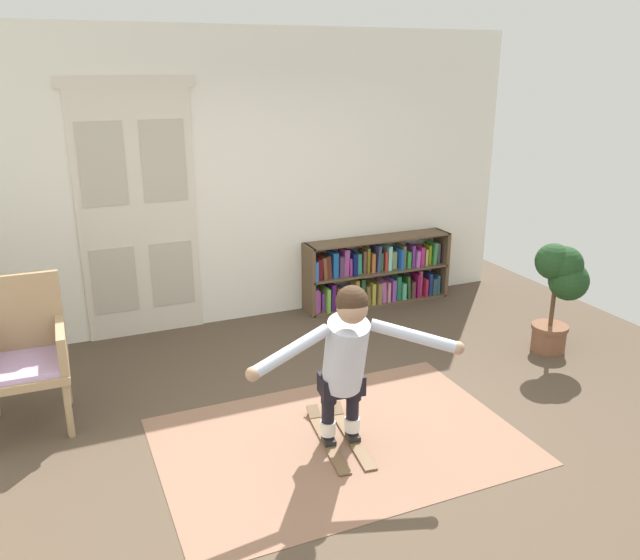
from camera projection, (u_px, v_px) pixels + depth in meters
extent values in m
plane|color=#4C3E30|center=(355.00, 438.00, 4.62)|extent=(7.20, 7.20, 0.00)
cube|color=silver|center=(243.00, 180.00, 6.42)|extent=(6.00, 0.10, 2.90)
cube|color=beige|center=(108.00, 220.00, 5.97)|extent=(0.55, 0.04, 2.35)
cube|color=#B4AF9E|center=(102.00, 164.00, 5.78)|extent=(0.41, 0.01, 0.76)
cube|color=#B4AF9E|center=(115.00, 281.00, 6.14)|extent=(0.41, 0.01, 0.64)
cube|color=beige|center=(168.00, 215.00, 6.17)|extent=(0.55, 0.04, 2.35)
cube|color=#B4AF9E|center=(164.00, 161.00, 5.99)|extent=(0.41, 0.01, 0.76)
cube|color=#B4AF9E|center=(172.00, 274.00, 6.34)|extent=(0.41, 0.01, 0.64)
cube|color=beige|center=(126.00, 82.00, 5.68)|extent=(1.22, 0.04, 0.10)
cube|color=#86614D|center=(340.00, 441.00, 4.57)|extent=(2.51, 1.71, 0.01)
cube|color=brown|center=(309.00, 280.00, 6.82)|extent=(0.04, 0.30, 0.75)
cube|color=brown|center=(441.00, 262.00, 7.44)|extent=(0.04, 0.30, 0.75)
cube|color=brown|center=(377.00, 302.00, 7.24)|extent=(1.65, 0.30, 0.02)
cube|color=brown|center=(378.00, 271.00, 7.13)|extent=(1.65, 0.30, 0.02)
cube|color=brown|center=(379.00, 239.00, 7.01)|extent=(1.65, 0.30, 0.02)
cube|color=#A849A0|center=(313.00, 299.00, 6.91)|extent=(0.06, 0.22, 0.26)
cube|color=#9B5097|center=(317.00, 300.00, 6.94)|extent=(0.03, 0.17, 0.23)
cube|color=purple|center=(320.00, 300.00, 6.96)|extent=(0.03, 0.18, 0.20)
cube|color=#68B23E|center=(325.00, 298.00, 6.94)|extent=(0.04, 0.24, 0.26)
cube|color=#481966|center=(330.00, 295.00, 6.98)|extent=(0.06, 0.21, 0.30)
cube|color=brown|center=(336.00, 296.00, 7.02)|extent=(0.06, 0.23, 0.24)
cube|color=#3C6686|center=(342.00, 297.00, 7.03)|extent=(0.03, 0.19, 0.22)
cube|color=maroon|center=(346.00, 298.00, 7.06)|extent=(0.06, 0.18, 0.19)
cube|color=#2EB69E|center=(351.00, 296.00, 7.08)|extent=(0.06, 0.19, 0.21)
cube|color=#A8823B|center=(355.00, 291.00, 7.09)|extent=(0.06, 0.18, 0.30)
cube|color=#245C34|center=(360.00, 290.00, 7.12)|extent=(0.04, 0.17, 0.30)
cube|color=brown|center=(365.00, 293.00, 7.15)|extent=(0.06, 0.20, 0.22)
cube|color=#AEA33B|center=(369.00, 292.00, 7.17)|extent=(0.04, 0.24, 0.24)
cube|color=olive|center=(376.00, 292.00, 7.18)|extent=(0.05, 0.23, 0.24)
cube|color=#BA5DB8|center=(380.00, 290.00, 7.23)|extent=(0.06, 0.21, 0.24)
cube|color=#D08083|center=(386.00, 290.00, 7.23)|extent=(0.03, 0.18, 0.23)
cube|color=purple|center=(390.00, 289.00, 7.25)|extent=(0.05, 0.20, 0.25)
cube|color=#20794C|center=(395.00, 286.00, 7.30)|extent=(0.05, 0.19, 0.27)
cube|color=#51B38A|center=(400.00, 289.00, 7.32)|extent=(0.04, 0.21, 0.19)
cube|color=#255021|center=(404.00, 285.00, 7.35)|extent=(0.05, 0.24, 0.27)
cube|color=#542A2D|center=(410.00, 288.00, 7.35)|extent=(0.05, 0.18, 0.20)
cube|color=#85154B|center=(415.00, 284.00, 7.37)|extent=(0.04, 0.20, 0.28)
cube|color=#CF4D74|center=(417.00, 282.00, 7.41)|extent=(0.04, 0.15, 0.29)
cube|color=#991D3F|center=(422.00, 286.00, 7.41)|extent=(0.03, 0.21, 0.21)
cube|color=navy|center=(427.00, 283.00, 7.43)|extent=(0.04, 0.18, 0.26)
cube|color=#28464E|center=(430.00, 285.00, 7.47)|extent=(0.06, 0.22, 0.20)
cube|color=#296490|center=(434.00, 283.00, 7.50)|extent=(0.03, 0.22, 0.22)
cube|color=blue|center=(313.00, 270.00, 6.78)|extent=(0.04, 0.22, 0.21)
cube|color=#4E0E16|center=(317.00, 268.00, 6.79)|extent=(0.05, 0.18, 0.23)
cube|color=brown|center=(321.00, 267.00, 6.84)|extent=(0.06, 0.21, 0.24)
cube|color=#4E251C|center=(326.00, 265.00, 6.86)|extent=(0.07, 0.18, 0.25)
cube|color=#1B59AA|center=(333.00, 264.00, 6.87)|extent=(0.06, 0.18, 0.27)
cube|color=#493153|center=(339.00, 266.00, 6.89)|extent=(0.05, 0.18, 0.23)
cube|color=#9C4691|center=(344.00, 261.00, 6.93)|extent=(0.07, 0.18, 0.29)
cube|color=purple|center=(347.00, 265.00, 6.97)|extent=(0.03, 0.23, 0.19)
cube|color=#0C174F|center=(352.00, 263.00, 6.95)|extent=(0.05, 0.22, 0.25)
cube|color=#2DA27B|center=(356.00, 263.00, 7.00)|extent=(0.06, 0.15, 0.22)
cube|color=brown|center=(362.00, 261.00, 7.01)|extent=(0.03, 0.15, 0.25)
cube|color=brown|center=(366.00, 259.00, 7.01)|extent=(0.03, 0.17, 0.28)
cube|color=#A96130|center=(371.00, 262.00, 7.04)|extent=(0.04, 0.15, 0.21)
cube|color=#36436E|center=(375.00, 257.00, 7.07)|extent=(0.04, 0.22, 0.30)
cube|color=#2E5537|center=(378.00, 261.00, 7.10)|extent=(0.04, 0.17, 0.21)
cube|color=#BE332B|center=(383.00, 260.00, 7.12)|extent=(0.03, 0.19, 0.22)
cube|color=#83D4BD|center=(386.00, 257.00, 7.13)|extent=(0.04, 0.22, 0.27)
cube|color=#87A263|center=(392.00, 259.00, 7.17)|extent=(0.06, 0.15, 0.20)
cube|color=blue|center=(398.00, 258.00, 7.16)|extent=(0.04, 0.21, 0.23)
cube|color=#5B642D|center=(400.00, 256.00, 7.20)|extent=(0.04, 0.20, 0.26)
cube|color=green|center=(405.00, 258.00, 7.23)|extent=(0.04, 0.20, 0.19)
cube|color=#652E7D|center=(410.00, 255.00, 7.23)|extent=(0.04, 0.17, 0.25)
cube|color=#A655A9|center=(413.00, 257.00, 7.27)|extent=(0.05, 0.24, 0.19)
cube|color=#BB2285|center=(419.00, 255.00, 7.29)|extent=(0.04, 0.18, 0.22)
cube|color=#9AAD4A|center=(423.00, 256.00, 7.31)|extent=(0.03, 0.18, 0.19)
cube|color=olive|center=(427.00, 254.00, 7.33)|extent=(0.03, 0.16, 0.22)
cube|color=#307E3B|center=(432.00, 252.00, 7.33)|extent=(0.05, 0.17, 0.26)
cube|color=#3E395A|center=(435.00, 252.00, 7.36)|extent=(0.04, 0.16, 0.24)
cylinder|color=#9E825E|center=(69.00, 410.00, 4.57)|extent=(0.05, 0.05, 0.42)
cylinder|color=#9E825E|center=(67.00, 379.00, 5.03)|extent=(0.05, 0.05, 0.42)
cube|color=#9E825E|center=(25.00, 371.00, 4.63)|extent=(0.61, 0.61, 0.06)
cube|color=#B799CD|center=(24.00, 365.00, 4.62)|extent=(0.55, 0.55, 0.04)
cube|color=#9E825E|center=(19.00, 313.00, 4.76)|extent=(0.60, 0.07, 0.60)
cube|color=#9E825E|center=(62.00, 343.00, 4.67)|extent=(0.07, 0.56, 0.28)
cylinder|color=brown|center=(549.00, 338.00, 5.99)|extent=(0.31, 0.31, 0.26)
cylinder|color=brown|center=(550.00, 327.00, 5.95)|extent=(0.33, 0.33, 0.04)
cylinder|color=#4C3823|center=(552.00, 307.00, 5.89)|extent=(0.04, 0.04, 0.36)
sphere|color=#1B3C1B|center=(554.00, 261.00, 5.70)|extent=(0.33, 0.33, 0.33)
sphere|color=#1B3C1B|center=(559.00, 265.00, 5.72)|extent=(0.22, 0.22, 0.22)
sphere|color=#1B3C1B|center=(564.00, 265.00, 5.70)|extent=(0.33, 0.33, 0.33)
sphere|color=#1B3C1B|center=(562.00, 266.00, 5.77)|extent=(0.25, 0.25, 0.25)
sphere|color=#1B3C1B|center=(569.00, 281.00, 5.72)|extent=(0.35, 0.35, 0.35)
cube|color=brown|center=(328.00, 442.00, 4.55)|extent=(0.19, 0.81, 0.01)
cube|color=brown|center=(314.00, 412.00, 4.88)|extent=(0.10, 0.12, 0.06)
cube|color=black|center=(329.00, 440.00, 4.52)|extent=(0.10, 0.13, 0.04)
cube|color=brown|center=(352.00, 438.00, 4.59)|extent=(0.19, 0.81, 0.01)
cube|color=brown|center=(336.00, 408.00, 4.93)|extent=(0.10, 0.12, 0.06)
cube|color=black|center=(353.00, 436.00, 4.57)|extent=(0.10, 0.13, 0.04)
cylinder|color=white|center=(328.00, 428.00, 4.51)|extent=(0.12, 0.12, 0.10)
cylinder|color=black|center=(328.00, 402.00, 4.45)|extent=(0.10, 0.10, 0.30)
cylinder|color=black|center=(329.00, 388.00, 4.39)|extent=(0.12, 0.12, 0.22)
cylinder|color=white|center=(352.00, 424.00, 4.56)|extent=(0.12, 0.12, 0.10)
cylinder|color=black|center=(353.00, 399.00, 4.50)|extent=(0.10, 0.10, 0.30)
cylinder|color=black|center=(354.00, 385.00, 4.44)|extent=(0.12, 0.12, 0.22)
cube|color=black|center=(341.00, 384.00, 4.41)|extent=(0.32, 0.22, 0.14)
cylinder|color=silver|center=(345.00, 355.00, 4.27)|extent=(0.33, 0.44, 0.58)
sphere|color=#A67F63|center=(352.00, 308.00, 4.03)|extent=(0.22, 0.22, 0.20)
sphere|color=#382619|center=(352.00, 302.00, 4.02)|extent=(0.24, 0.24, 0.21)
cylinder|color=silver|center=(291.00, 351.00, 3.94)|extent=(0.58, 0.23, 0.22)
sphere|color=#A67F63|center=(253.00, 374.00, 3.80)|extent=(0.10, 0.10, 0.09)
cylinder|color=silver|center=(414.00, 336.00, 4.16)|extent=(0.54, 0.36, 0.22)
sphere|color=#A67F63|center=(458.00, 348.00, 4.15)|extent=(0.10, 0.10, 0.09)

